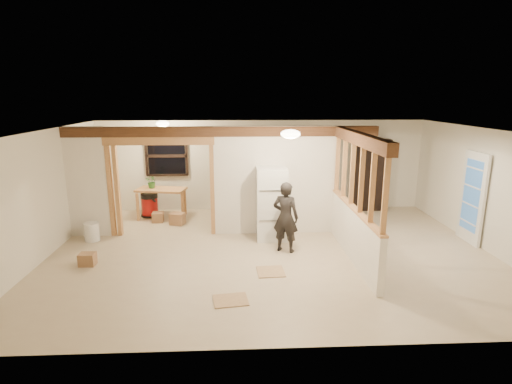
{
  "coord_description": "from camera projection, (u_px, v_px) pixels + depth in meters",
  "views": [
    {
      "loc": [
        -0.67,
        -7.74,
        3.17
      ],
      "look_at": [
        -0.28,
        0.4,
        1.18
      ],
      "focal_mm": 28.0,
      "sensor_mm": 36.0,
      "label": 1
    }
  ],
  "objects": [
    {
      "name": "floor",
      "position": [
        271.0,
        252.0,
        8.29
      ],
      "size": [
        9.0,
        6.5,
        0.01
      ],
      "primitive_type": "cube",
      "color": "#BEAC8D",
      "rests_on": "ground"
    },
    {
      "name": "ceiling",
      "position": [
        272.0,
        131.0,
        7.7
      ],
      "size": [
        9.0,
        6.5,
        0.01
      ],
      "primitive_type": "cube",
      "color": "white"
    },
    {
      "name": "wall_back",
      "position": [
        261.0,
        166.0,
        11.15
      ],
      "size": [
        9.0,
        0.01,
        2.5
      ],
      "primitive_type": "cube",
      "color": "silver",
      "rests_on": "floor"
    },
    {
      "name": "wall_front",
      "position": [
        294.0,
        257.0,
        4.84
      ],
      "size": [
        9.0,
        0.01,
        2.5
      ],
      "primitive_type": "cube",
      "color": "silver",
      "rests_on": "floor"
    },
    {
      "name": "wall_left",
      "position": [
        42.0,
        196.0,
        7.79
      ],
      "size": [
        0.01,
        6.5,
        2.5
      ],
      "primitive_type": "cube",
      "color": "silver",
      "rests_on": "floor"
    },
    {
      "name": "wall_right",
      "position": [
        489.0,
        191.0,
        8.2
      ],
      "size": [
        0.01,
        6.5,
        2.5
      ],
      "primitive_type": "cube",
      "color": "silver",
      "rests_on": "floor"
    },
    {
      "name": "partition_left_stub",
      "position": [
        87.0,
        183.0,
        8.97
      ],
      "size": [
        0.9,
        0.12,
        2.5
      ],
      "primitive_type": "cube",
      "color": "white",
      "rests_on": "floor"
    },
    {
      "name": "partition_center",
      "position": [
        275.0,
        181.0,
        9.17
      ],
      "size": [
        2.8,
        0.12,
        2.5
      ],
      "primitive_type": "cube",
      "color": "white",
      "rests_on": "floor"
    },
    {
      "name": "doorway_frame",
      "position": [
        162.0,
        188.0,
        9.08
      ],
      "size": [
        2.46,
        0.14,
        2.2
      ],
      "primitive_type": "cube",
      "color": "tan",
      "rests_on": "floor"
    },
    {
      "name": "header_beam_back",
      "position": [
        222.0,
        132.0,
        8.84
      ],
      "size": [
        7.0,
        0.18,
        0.22
      ],
      "primitive_type": "cube",
      "color": "#53311C",
      "rests_on": "ceiling"
    },
    {
      "name": "header_beam_right",
      "position": [
        359.0,
        139.0,
        7.41
      ],
      "size": [
        0.18,
        3.3,
        0.22
      ],
      "primitive_type": "cube",
      "color": "#53311C",
      "rests_on": "ceiling"
    },
    {
      "name": "pony_wall",
      "position": [
        353.0,
        234.0,
        7.86
      ],
      "size": [
        0.12,
        3.2,
        1.0
      ],
      "primitive_type": "cube",
      "color": "white",
      "rests_on": "floor"
    },
    {
      "name": "stud_partition",
      "position": [
        357.0,
        177.0,
        7.58
      ],
      "size": [
        0.14,
        3.2,
        1.32
      ],
      "primitive_type": "cube",
      "color": "tan",
      "rests_on": "pony_wall"
    },
    {
      "name": "window_back",
      "position": [
        167.0,
        156.0,
        10.88
      ],
      "size": [
        1.12,
        0.1,
        1.1
      ],
      "primitive_type": "cube",
      "color": "black",
      "rests_on": "wall_back"
    },
    {
      "name": "french_door",
      "position": [
        473.0,
        198.0,
        8.64
      ],
      "size": [
        0.12,
        0.86,
        2.0
      ],
      "primitive_type": "cube",
      "color": "white",
      "rests_on": "floor"
    },
    {
      "name": "ceiling_dome_main",
      "position": [
        290.0,
        134.0,
        7.23
      ],
      "size": [
        0.36,
        0.36,
        0.16
      ],
      "primitive_type": "ellipsoid",
      "color": "#FFEABF",
      "rests_on": "ceiling"
    },
    {
      "name": "ceiling_dome_util",
      "position": [
        163.0,
        124.0,
        9.82
      ],
      "size": [
        0.32,
        0.32,
        0.14
      ],
      "primitive_type": "ellipsoid",
      "color": "#FFEABF",
      "rests_on": "ceiling"
    },
    {
      "name": "hanging_bulb",
      "position": [
        180.0,
        139.0,
        9.23
      ],
      "size": [
        0.07,
        0.07,
        0.07
      ],
      "primitive_type": "ellipsoid",
      "color": "#FFD88C",
      "rests_on": "ceiling"
    },
    {
      "name": "refrigerator",
      "position": [
        271.0,
        204.0,
        8.89
      ],
      "size": [
        0.67,
        0.65,
        1.62
      ],
      "primitive_type": "cube",
      "color": "silver",
      "rests_on": "floor"
    },
    {
      "name": "woman",
      "position": [
        286.0,
        217.0,
        8.15
      ],
      "size": [
        0.64,
        0.55,
        1.48
      ],
      "primitive_type": "imported",
      "rotation": [
        0.0,
        0.0,
        2.71
      ],
      "color": "black",
      "rests_on": "floor"
    },
    {
      "name": "work_table",
      "position": [
        162.0,
        203.0,
        10.53
      ],
      "size": [
        1.34,
        0.85,
        0.79
      ],
      "primitive_type": "cube",
      "rotation": [
        0.0,
        0.0,
        -0.19
      ],
      "color": "tan",
      "rests_on": "floor"
    },
    {
      "name": "potted_plant",
      "position": [
        152.0,
        182.0,
        10.46
      ],
      "size": [
        0.39,
        0.37,
        0.34
      ],
      "primitive_type": "imported",
      "rotation": [
        0.0,
        0.0,
        -0.43
      ],
      "color": "#386E28",
      "rests_on": "work_table"
    },
    {
      "name": "shop_vac",
      "position": [
        150.0,
        205.0,
        10.63
      ],
      "size": [
        0.63,
        0.63,
        0.63
      ],
      "primitive_type": "cylinder",
      "rotation": [
        0.0,
        0.0,
        -0.38
      ],
      "color": "#960E0B",
      "rests_on": "floor"
    },
    {
      "name": "bookshelf",
      "position": [
        370.0,
        175.0,
        11.12
      ],
      "size": [
        1.0,
        0.33,
        2.0
      ],
      "primitive_type": "cube",
      "color": "black",
      "rests_on": "floor"
    },
    {
      "name": "bucket",
      "position": [
        92.0,
        232.0,
        8.87
      ],
      "size": [
        0.38,
        0.38,
        0.41
      ],
      "primitive_type": "cylinder",
      "rotation": [
        0.0,
        0.0,
        0.17
      ],
      "color": "white",
      "rests_on": "floor"
    },
    {
      "name": "box_util_a",
      "position": [
        177.0,
        219.0,
        10.02
      ],
      "size": [
        0.4,
        0.37,
        0.29
      ],
      "primitive_type": "cube",
      "rotation": [
        0.0,
        0.0,
        -0.27
      ],
      "color": "#986C49",
      "rests_on": "floor"
    },
    {
      "name": "box_util_b",
      "position": [
        158.0,
        217.0,
        10.22
      ],
      "size": [
        0.28,
        0.28,
        0.25
      ],
      "primitive_type": "cube",
      "rotation": [
        0.0,
        0.0,
        0.04
      ],
      "color": "#986C49",
      "rests_on": "floor"
    },
    {
      "name": "box_front",
      "position": [
        87.0,
        259.0,
        7.61
      ],
      "size": [
        0.29,
        0.24,
        0.24
      ],
      "primitive_type": "cube",
      "rotation": [
        0.0,
        0.0,
        -0.01
      ],
      "color": "#986C49",
      "rests_on": "floor"
    },
    {
      "name": "floor_panel_near",
      "position": [
        271.0,
        272.0,
        7.33
      ],
      "size": [
        0.52,
        0.52,
        0.02
      ],
      "primitive_type": "cube",
      "rotation": [
        0.0,
        0.0,
        0.06
      ],
      "color": "tan",
      "rests_on": "floor"
    },
    {
      "name": "floor_panel_far",
      "position": [
        231.0,
        300.0,
        6.31
      ],
      "size": [
        0.59,
        0.5,
        0.02
      ],
      "primitive_type": "cube",
      "rotation": [
        0.0,
        0.0,
        0.14
      ],
      "color": "tan",
      "rests_on": "floor"
    }
  ]
}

